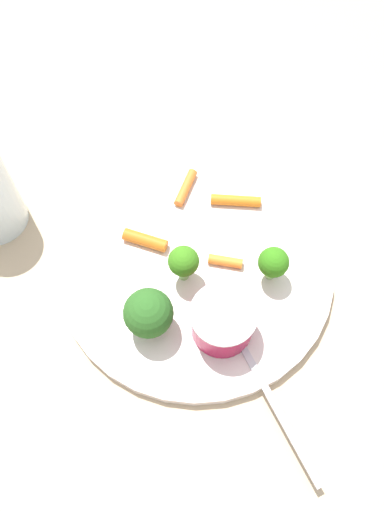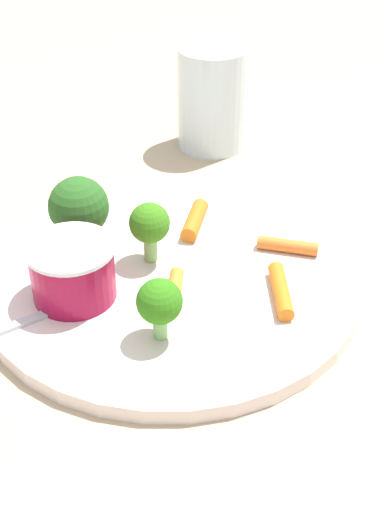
{
  "view_description": "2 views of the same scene",
  "coord_description": "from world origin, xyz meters",
  "px_view_note": "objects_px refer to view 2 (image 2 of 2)",
  "views": [
    {
      "loc": [
        0.24,
        -0.0,
        0.48
      ],
      "look_at": [
        -0.0,
        -0.01,
        0.03
      ],
      "focal_mm": 35.8,
      "sensor_mm": 36.0,
      "label": 1
    },
    {
      "loc": [
        0.03,
        0.43,
        0.33
      ],
      "look_at": [
        -0.01,
        0.01,
        0.03
      ],
      "focal_mm": 50.19,
      "sensor_mm": 36.0,
      "label": 2
    }
  ],
  "objects_px": {
    "broccoli_floret_0": "(150,225)",
    "carrot_stick_1": "(288,246)",
    "drinking_glass": "(212,98)",
    "carrot_stick_0": "(195,220)",
    "plate": "(172,274)",
    "broccoli_floret_2": "(79,207)",
    "carrot_stick_2": "(177,287)",
    "carrot_stick_3": "(281,291)",
    "broccoli_floret_1": "(159,303)",
    "sauce_cup": "(73,271)"
  },
  "relations": [
    {
      "from": "carrot_stick_2",
      "to": "carrot_stick_0",
      "type": "bearing_deg",
      "value": -104.07
    },
    {
      "from": "broccoli_floret_1",
      "to": "drinking_glass",
      "type": "distance_m",
      "value": 0.3
    },
    {
      "from": "sauce_cup",
      "to": "carrot_stick_2",
      "type": "relative_size",
      "value": 1.77
    },
    {
      "from": "sauce_cup",
      "to": "carrot_stick_0",
      "type": "height_order",
      "value": "sauce_cup"
    },
    {
      "from": "broccoli_floret_2",
      "to": "carrot_stick_3",
      "type": "height_order",
      "value": "broccoli_floret_2"
    },
    {
      "from": "broccoli_floret_1",
      "to": "broccoli_floret_2",
      "type": "xyz_separation_m",
      "value": [
        0.05,
        -0.12,
        0.0
      ]
    },
    {
      "from": "drinking_glass",
      "to": "broccoli_floret_2",
      "type": "bearing_deg",
      "value": 54.93
    },
    {
      "from": "sauce_cup",
      "to": "plate",
      "type": "bearing_deg",
      "value": -160.05
    },
    {
      "from": "carrot_stick_3",
      "to": "drinking_glass",
      "type": "relative_size",
      "value": 0.54
    },
    {
      "from": "plate",
      "to": "broccoli_floret_0",
      "type": "distance_m",
      "value": 0.04
    },
    {
      "from": "carrot_stick_0",
      "to": "carrot_stick_1",
      "type": "xyz_separation_m",
      "value": [
        -0.07,
        0.04,
        -0.0
      ]
    },
    {
      "from": "broccoli_floret_2",
      "to": "plate",
      "type": "bearing_deg",
      "value": 147.73
    },
    {
      "from": "carrot_stick_1",
      "to": "carrot_stick_0",
      "type": "bearing_deg",
      "value": -30.95
    },
    {
      "from": "broccoli_floret_0",
      "to": "broccoli_floret_1",
      "type": "relative_size",
      "value": 1.07
    },
    {
      "from": "carrot_stick_0",
      "to": "drinking_glass",
      "type": "bearing_deg",
      "value": -101.46
    },
    {
      "from": "broccoli_floret_0",
      "to": "broccoli_floret_1",
      "type": "bearing_deg",
      "value": 91.3
    },
    {
      "from": "sauce_cup",
      "to": "broccoli_floret_0",
      "type": "xyz_separation_m",
      "value": [
        -0.06,
        -0.04,
        0.01
      ]
    },
    {
      "from": "broccoli_floret_0",
      "to": "carrot_stick_1",
      "type": "height_order",
      "value": "broccoli_floret_0"
    },
    {
      "from": "carrot_stick_0",
      "to": "carrot_stick_1",
      "type": "distance_m",
      "value": 0.08
    },
    {
      "from": "broccoli_floret_1",
      "to": "broccoli_floret_2",
      "type": "distance_m",
      "value": 0.13
    },
    {
      "from": "broccoli_floret_0",
      "to": "carrot_stick_2",
      "type": "xyz_separation_m",
      "value": [
        -0.02,
        0.04,
        -0.03
      ]
    },
    {
      "from": "broccoli_floret_0",
      "to": "carrot_stick_1",
      "type": "xyz_separation_m",
      "value": [
        -0.11,
        -0.0,
        -0.03
      ]
    },
    {
      "from": "carrot_stick_2",
      "to": "drinking_glass",
      "type": "bearing_deg",
      "value": -102.33
    },
    {
      "from": "broccoli_floret_0",
      "to": "carrot_stick_0",
      "type": "relative_size",
      "value": 1.04
    },
    {
      "from": "sauce_cup",
      "to": "carrot_stick_2",
      "type": "distance_m",
      "value": 0.07
    },
    {
      "from": "broccoli_floret_1",
      "to": "carrot_stick_1",
      "type": "distance_m",
      "value": 0.14
    },
    {
      "from": "plate",
      "to": "carrot_stick_2",
      "type": "xyz_separation_m",
      "value": [
        -0.0,
        0.03,
        0.01
      ]
    },
    {
      "from": "broccoli_floret_2",
      "to": "carrot_stick_3",
      "type": "relative_size",
      "value": 1.01
    },
    {
      "from": "carrot_stick_0",
      "to": "carrot_stick_3",
      "type": "distance_m",
      "value": 0.11
    },
    {
      "from": "plate",
      "to": "broccoli_floret_2",
      "type": "relative_size",
      "value": 5.17
    },
    {
      "from": "broccoli_floret_1",
      "to": "carrot_stick_1",
      "type": "bearing_deg",
      "value": -139.78
    },
    {
      "from": "sauce_cup",
      "to": "broccoli_floret_1",
      "type": "distance_m",
      "value": 0.08
    },
    {
      "from": "sauce_cup",
      "to": "drinking_glass",
      "type": "height_order",
      "value": "drinking_glass"
    },
    {
      "from": "plate",
      "to": "sauce_cup",
      "type": "distance_m",
      "value": 0.08
    },
    {
      "from": "carrot_stick_2",
      "to": "broccoli_floret_0",
      "type": "bearing_deg",
      "value": -68.27
    },
    {
      "from": "broccoli_floret_1",
      "to": "broccoli_floret_2",
      "type": "height_order",
      "value": "broccoli_floret_2"
    },
    {
      "from": "carrot_stick_0",
      "to": "carrot_stick_2",
      "type": "bearing_deg",
      "value": 75.93
    },
    {
      "from": "carrot_stick_1",
      "to": "drinking_glass",
      "type": "bearing_deg",
      "value": -80.65
    },
    {
      "from": "broccoli_floret_0",
      "to": "carrot_stick_1",
      "type": "relative_size",
      "value": 1.04
    },
    {
      "from": "sauce_cup",
      "to": "carrot_stick_3",
      "type": "height_order",
      "value": "sauce_cup"
    },
    {
      "from": "broccoli_floret_2",
      "to": "carrot_stick_2",
      "type": "bearing_deg",
      "value": 133.65
    },
    {
      "from": "plate",
      "to": "sauce_cup",
      "type": "relative_size",
      "value": 4.58
    },
    {
      "from": "carrot_stick_2",
      "to": "drinking_glass",
      "type": "height_order",
      "value": "drinking_glass"
    },
    {
      "from": "broccoli_floret_0",
      "to": "carrot_stick_0",
      "type": "height_order",
      "value": "broccoli_floret_0"
    },
    {
      "from": "plate",
      "to": "broccoli_floret_2",
      "type": "distance_m",
      "value": 0.09
    },
    {
      "from": "carrot_stick_2",
      "to": "carrot_stick_3",
      "type": "height_order",
      "value": "carrot_stick_3"
    },
    {
      "from": "drinking_glass",
      "to": "carrot_stick_0",
      "type": "bearing_deg",
      "value": 78.54
    },
    {
      "from": "carrot_stick_1",
      "to": "broccoli_floret_2",
      "type": "bearing_deg",
      "value": -10.85
    },
    {
      "from": "plate",
      "to": "carrot_stick_3",
      "type": "relative_size",
      "value": 5.24
    },
    {
      "from": "carrot_stick_2",
      "to": "drinking_glass",
      "type": "xyz_separation_m",
      "value": [
        -0.05,
        -0.25,
        0.03
      ]
    }
  ]
}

